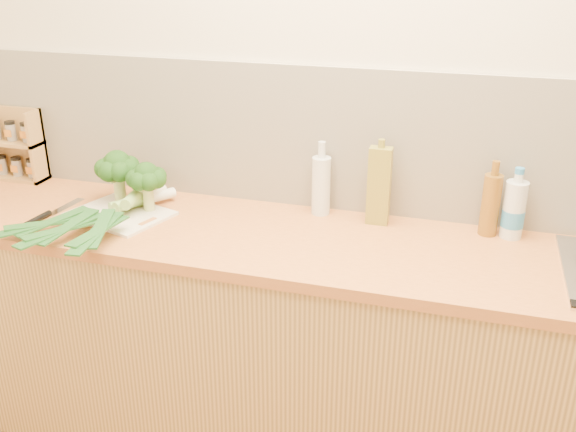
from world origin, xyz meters
name	(u,v)px	position (x,y,z in m)	size (l,w,h in m)	color
room_shell	(354,142)	(0.00, 1.49, 1.17)	(3.50, 3.50, 3.50)	beige
counter	(331,351)	(0.00, 1.20, 0.45)	(3.20, 0.62, 0.90)	tan
chopping_board	(120,214)	(-0.82, 1.19, 0.91)	(0.35, 0.26, 0.01)	silver
broccoli_left	(118,168)	(-0.87, 1.29, 1.05)	(0.17, 0.17, 0.21)	#B0BE6E
broccoli_right	(147,178)	(-0.73, 1.25, 1.04)	(0.15, 0.15, 0.19)	#B0BE6E
leek_front	(110,208)	(-0.85, 1.18, 0.93)	(0.44, 0.58, 0.04)	white
leek_mid	(113,209)	(-0.81, 1.14, 0.95)	(0.25, 0.64, 0.04)	white
leek_back	(125,205)	(-0.76, 1.14, 0.97)	(0.14, 0.67, 0.04)	white
chefs_knife	(45,216)	(-1.08, 1.10, 0.91)	(0.06, 0.30, 0.02)	silver
spice_rack	(16,148)	(-1.45, 1.44, 1.03)	(0.26, 0.10, 0.31)	tan
oil_tin	(379,185)	(0.11, 1.40, 1.05)	(0.08, 0.05, 0.32)	olive
glass_bottle	(321,184)	(-0.11, 1.43, 1.02)	(0.07, 0.07, 0.28)	silver
amber_bottle	(491,204)	(0.50, 1.41, 1.01)	(0.06, 0.06, 0.27)	brown
water_bottle	(514,211)	(0.58, 1.41, 1.00)	(0.08, 0.08, 0.23)	silver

